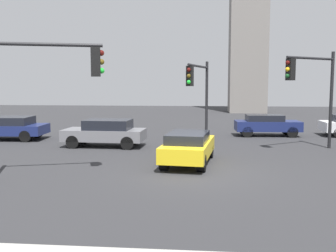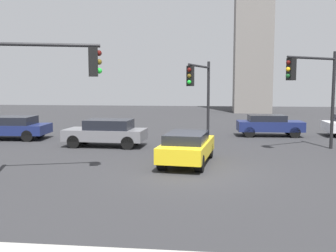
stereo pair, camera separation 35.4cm
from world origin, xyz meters
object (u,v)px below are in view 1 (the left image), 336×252
traffic_light_1 (199,85)px  traffic_light_2 (44,78)px  traffic_light_0 (311,81)px  car_1 (105,132)px  car_0 (5,127)px  car_2 (267,124)px  car_5 (188,147)px

traffic_light_1 → traffic_light_2: 9.82m
traffic_light_0 → car_1: bearing=-37.3°
traffic_light_0 → car_0: (-16.63, 2.26, -2.64)m
traffic_light_0 → traffic_light_1: (-5.40, 1.82, -0.16)m
traffic_light_2 → car_0: bearing=107.5°
traffic_light_2 → car_1: (0.26, 6.92, -2.70)m
car_1 → traffic_light_0: bearing=-179.4°
traffic_light_1 → car_1: bearing=-59.0°
traffic_light_2 → car_1: size_ratio=1.15×
traffic_light_2 → traffic_light_1: bearing=41.7°
traffic_light_2 → car_2: bearing=34.7°
traffic_light_0 → traffic_light_2: (-10.43, -6.61, 0.09)m
traffic_light_2 → car_0: traffic_light_2 is taller
traffic_light_1 → traffic_light_2: traffic_light_2 is taller
car_2 → car_5: 10.04m
traffic_light_0 → car_2: size_ratio=1.19×
traffic_light_0 → traffic_light_2: size_ratio=0.99×
traffic_light_0 → traffic_light_1: size_ratio=1.07×
car_0 → car_5: bearing=148.1°
traffic_light_2 → car_2: size_ratio=1.20×
car_2 → car_5: (-4.52, -8.97, -0.01)m
car_0 → car_1: 6.75m
traffic_light_1 → car_2: 6.01m
car_1 → car_0: bearing=-14.4°
car_1 → car_2: 10.28m
car_5 → traffic_light_2: bearing=128.7°
car_0 → car_5: 12.42m
car_0 → traffic_light_0: bearing=168.8°
traffic_light_1 → car_2: (4.22, 3.49, -2.48)m
traffic_light_0 → car_1: (-10.16, 0.32, -2.62)m
car_2 → car_5: size_ratio=0.93×
traffic_light_1 → car_1: traffic_light_1 is taller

